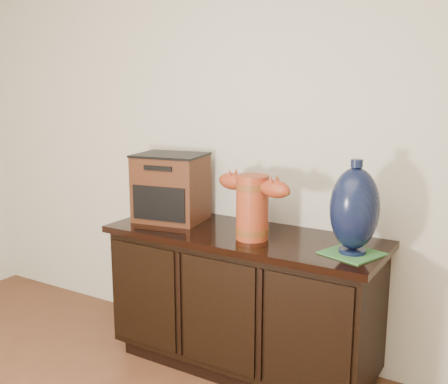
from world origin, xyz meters
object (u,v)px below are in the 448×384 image
Objects in this scene: terracotta_vessel at (252,203)px; spray_can at (253,207)px; lamp_base at (354,209)px; tv_radio at (171,187)px; sideboard at (243,300)px.

spray_can is (-0.13, 0.24, -0.08)m from terracotta_vessel.
terracotta_vessel is 1.07× the size of lamp_base.
lamp_base reaches higher than spray_can.
lamp_base is at bearing -19.20° from spray_can.
terracotta_vessel reaches higher than spray_can.
lamp_base is 0.68m from spray_can.
terracotta_vessel is at bearing -19.17° from tv_radio.
lamp_base is 2.16× the size of spray_can.
tv_radio reaches higher than spray_can.
sideboard is 3.19× the size of terracotta_vessel.
sideboard is at bearing 175.74° from lamp_base.
lamp_base reaches higher than sideboard.
sideboard is at bearing -77.13° from spray_can.
lamp_base is at bearing 16.32° from terracotta_vessel.
spray_can reaches higher than sideboard.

